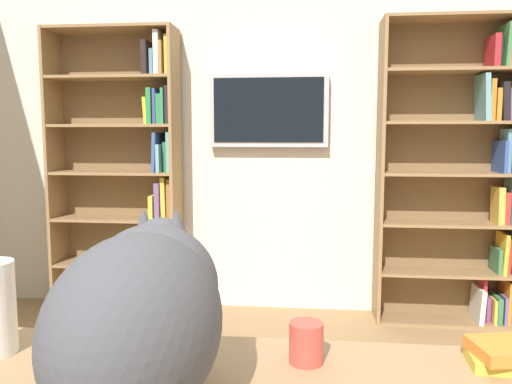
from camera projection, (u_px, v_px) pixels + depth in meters
The scene contains 7 objects.
wall_back at pixel (279, 124), 3.64m from camera, with size 4.52×0.06×2.70m, color silver.
bookshelf_left at pixel (466, 171), 3.38m from camera, with size 0.94×0.28×2.04m.
bookshelf_right at pixel (131, 176), 3.63m from camera, with size 0.91×0.28×2.01m.
wall_mounted_tv at pixel (269, 110), 3.55m from camera, with size 0.84×0.07×0.51m.
cat at pixel (142, 312), 0.98m from camera, with size 0.32×0.60×0.37m.
coffee_mug at pixel (306, 343), 1.18m from camera, with size 0.08×0.08×0.10m, color #D84C3F.
desk_book_stack at pixel (512, 355), 1.15m from camera, with size 0.20×0.15×0.06m.
Camera 1 is at (-0.23, 1.44, 1.28)m, focal length 35.54 mm.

